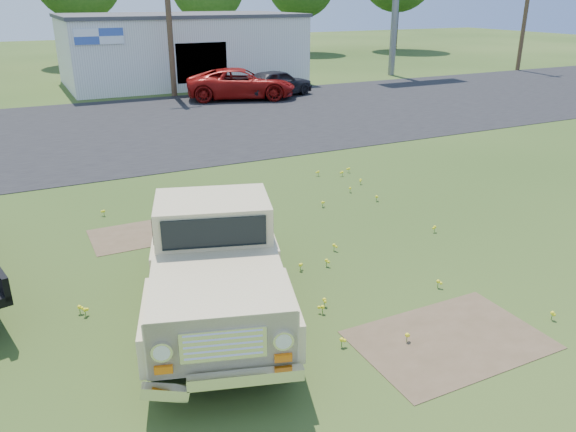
% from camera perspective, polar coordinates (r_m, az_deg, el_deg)
% --- Properties ---
extents(ground, '(140.00, 140.00, 0.00)m').
position_cam_1_polar(ground, '(10.97, -0.39, -6.58)').
color(ground, '#244014').
rests_on(ground, ground).
extents(asphalt_lot, '(90.00, 14.00, 0.02)m').
position_cam_1_polar(asphalt_lot, '(24.63, -16.05, 8.56)').
color(asphalt_lot, black).
rests_on(asphalt_lot, ground).
extents(dirt_patch_a, '(3.00, 2.00, 0.01)m').
position_cam_1_polar(dirt_patch_a, '(9.59, 16.11, -12.02)').
color(dirt_patch_a, brown).
rests_on(dirt_patch_a, ground).
extents(dirt_patch_b, '(2.20, 1.60, 0.01)m').
position_cam_1_polar(dirt_patch_b, '(13.44, -14.75, -1.85)').
color(dirt_patch_b, brown).
rests_on(dirt_patch_b, ground).
extents(commercial_building, '(14.20, 8.20, 4.15)m').
position_cam_1_polar(commercial_building, '(37.26, -10.77, 16.41)').
color(commercial_building, silver).
rests_on(commercial_building, ground).
extents(utility_pole_mid, '(1.60, 0.30, 9.00)m').
position_cam_1_polar(utility_pole_mid, '(31.79, -12.09, 20.03)').
color(utility_pole_mid, '#453020').
rests_on(utility_pole_mid, ground).
extents(utility_pole_east, '(1.60, 0.30, 9.00)m').
position_cam_1_polar(utility_pole_east, '(45.99, 23.11, 19.19)').
color(utility_pole_east, '#453020').
rests_on(utility_pole_east, ground).
extents(vintage_pickup_truck, '(3.80, 6.12, 2.08)m').
position_cam_1_polar(vintage_pickup_truck, '(9.65, -7.46, -3.99)').
color(vintage_pickup_truck, tan).
rests_on(vintage_pickup_truck, ground).
extents(red_pickup, '(6.25, 4.30, 1.59)m').
position_cam_1_polar(red_pickup, '(30.71, -4.78, 13.23)').
color(red_pickup, maroon).
rests_on(red_pickup, ground).
extents(dark_sedan, '(4.58, 2.89, 1.45)m').
position_cam_1_polar(dark_sedan, '(31.40, -1.14, 13.35)').
color(dark_sedan, black).
rests_on(dark_sedan, ground).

